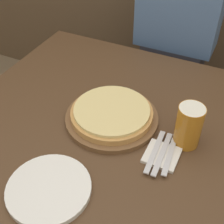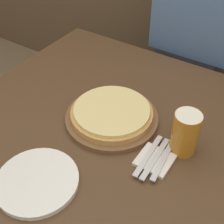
% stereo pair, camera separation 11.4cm
% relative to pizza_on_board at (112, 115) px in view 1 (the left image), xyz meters
% --- Properties ---
extents(ground_plane, '(12.00, 12.00, 0.00)m').
position_rel_pizza_on_board_xyz_m(ground_plane, '(-0.00, -0.02, -0.76)').
color(ground_plane, '#756047').
extents(dining_table, '(1.15, 1.09, 0.73)m').
position_rel_pizza_on_board_xyz_m(dining_table, '(-0.00, -0.02, -0.39)').
color(dining_table, '#4C331E').
rests_on(dining_table, ground_plane).
extents(pizza_on_board, '(0.35, 0.35, 0.06)m').
position_rel_pizza_on_board_xyz_m(pizza_on_board, '(0.00, 0.00, 0.00)').
color(pizza_on_board, brown).
rests_on(pizza_on_board, dining_table).
extents(beer_glass, '(0.09, 0.09, 0.16)m').
position_rel_pizza_on_board_xyz_m(beer_glass, '(0.28, 0.01, 0.06)').
color(beer_glass, '#B7701E').
rests_on(beer_glass, dining_table).
extents(dinner_plate, '(0.26, 0.26, 0.02)m').
position_rel_pizza_on_board_xyz_m(dinner_plate, '(-0.04, -0.36, -0.02)').
color(dinner_plate, white).
rests_on(dinner_plate, dining_table).
extents(napkin_stack, '(0.11, 0.11, 0.01)m').
position_rel_pizza_on_board_xyz_m(napkin_stack, '(0.23, -0.09, -0.02)').
color(napkin_stack, white).
rests_on(napkin_stack, dining_table).
extents(fork, '(0.03, 0.20, 0.00)m').
position_rel_pizza_on_board_xyz_m(fork, '(0.20, -0.09, -0.01)').
color(fork, silver).
rests_on(fork, napkin_stack).
extents(dinner_knife, '(0.03, 0.20, 0.00)m').
position_rel_pizza_on_board_xyz_m(dinner_knife, '(0.23, -0.09, -0.01)').
color(dinner_knife, silver).
rests_on(dinner_knife, napkin_stack).
extents(spoon, '(0.03, 0.17, 0.00)m').
position_rel_pizza_on_board_xyz_m(spoon, '(0.25, -0.09, -0.01)').
color(spoon, silver).
rests_on(spoon, napkin_stack).
extents(diner_person, '(0.40, 0.20, 1.32)m').
position_rel_pizza_on_board_xyz_m(diner_person, '(0.04, 0.70, -0.11)').
color(diner_person, '#33333D').
rests_on(diner_person, ground_plane).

